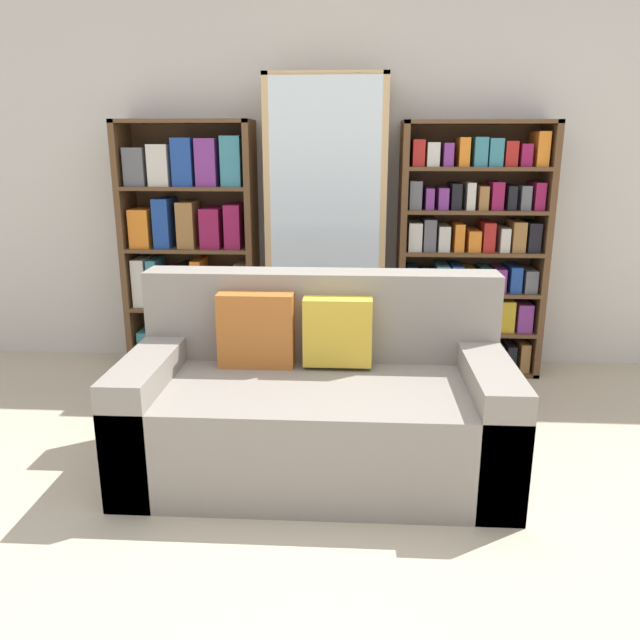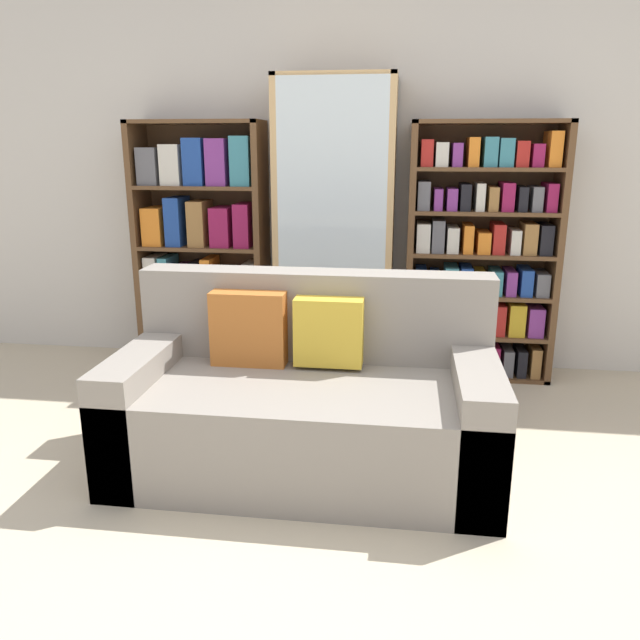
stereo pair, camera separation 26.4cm
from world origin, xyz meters
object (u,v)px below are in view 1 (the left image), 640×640
object	(u,v)px
display_cabinet	(326,230)
bookshelf_right	(471,255)
couch	(317,403)
wine_bottle	(441,388)
bookshelf_left	(192,251)

from	to	relation	value
display_cabinet	bookshelf_right	xyz separation A→B (m)	(0.94, 0.02, -0.16)
couch	wine_bottle	size ratio (longest dim) A/B	4.80
bookshelf_right	wine_bottle	xyz separation A→B (m)	(-0.25, -0.73, -0.64)
bookshelf_left	wine_bottle	bearing A→B (deg)	-24.70
couch	bookshelf_right	xyz separation A→B (m)	(0.92, 1.36, 0.48)
display_cabinet	bookshelf_right	world-z (taller)	display_cabinet
display_cabinet	bookshelf_right	size ratio (longest dim) A/B	1.17
bookshelf_right	wine_bottle	distance (m)	1.00
bookshelf_left	display_cabinet	xyz separation A→B (m)	(0.90, -0.02, 0.15)
bookshelf_right	wine_bottle	size ratio (longest dim) A/B	4.51
bookshelf_right	couch	bearing A→B (deg)	-123.95
couch	display_cabinet	xyz separation A→B (m)	(-0.02, 1.35, 0.63)
display_cabinet	bookshelf_right	bearing A→B (deg)	1.02
wine_bottle	bookshelf_right	bearing A→B (deg)	70.80
couch	wine_bottle	xyz separation A→B (m)	(0.66, 0.63, -0.16)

